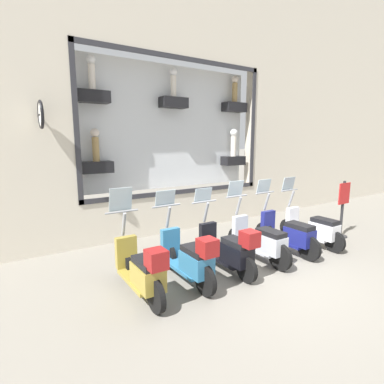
# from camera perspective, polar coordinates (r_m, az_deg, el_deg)

# --- Properties ---
(ground_plane) EXTENTS (120.00, 120.00, 0.00)m
(ground_plane) POSITION_cam_1_polar(r_m,az_deg,el_deg) (6.08, 14.94, -15.08)
(ground_plane) COLOR gray
(building_facade) EXTENTS (1.20, 36.00, 9.09)m
(building_facade) POSITION_cam_1_polar(r_m,az_deg,el_deg) (8.62, -3.15, 23.99)
(building_facade) COLOR beige
(building_facade) RESTS_ON ground_plane
(scooter_white_0) EXTENTS (1.80, 0.61, 1.59)m
(scooter_white_0) POSITION_cam_1_polar(r_m,az_deg,el_deg) (7.85, 22.18, -6.42)
(scooter_white_0) COLOR black
(scooter_white_0) RESTS_ON ground_plane
(scooter_navy_1) EXTENTS (1.81, 0.60, 1.60)m
(scooter_navy_1) POSITION_cam_1_polar(r_m,az_deg,el_deg) (7.16, 17.97, -7.60)
(scooter_navy_1) COLOR black
(scooter_navy_1) RESTS_ON ground_plane
(scooter_silver_2) EXTENTS (1.81, 0.60, 1.63)m
(scooter_silver_2) POSITION_cam_1_polar(r_m,az_deg,el_deg) (6.51, 12.86, -9.06)
(scooter_silver_2) COLOR black
(scooter_silver_2) RESTS_ON ground_plane
(scooter_black_3) EXTENTS (1.80, 0.60, 1.54)m
(scooter_black_3) POSITION_cam_1_polar(r_m,az_deg,el_deg) (5.88, 7.11, -10.77)
(scooter_black_3) COLOR black
(scooter_black_3) RESTS_ON ground_plane
(scooter_teal_4) EXTENTS (1.81, 0.60, 1.57)m
(scooter_teal_4) POSITION_cam_1_polar(r_m,az_deg,el_deg) (5.39, -0.49, -12.51)
(scooter_teal_4) COLOR black
(scooter_teal_4) RESTS_ON ground_plane
(scooter_olive_5) EXTENTS (1.80, 0.61, 1.70)m
(scooter_olive_5) POSITION_cam_1_polar(r_m,az_deg,el_deg) (5.01, -9.51, -14.41)
(scooter_olive_5) COLOR black
(scooter_olive_5) RESTS_ON ground_plane
(shop_sign_post) EXTENTS (0.36, 0.45, 1.49)m
(shop_sign_post) POSITION_cam_1_polar(r_m,az_deg,el_deg) (8.76, 26.77, -2.64)
(shop_sign_post) COLOR #232326
(shop_sign_post) RESTS_ON ground_plane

